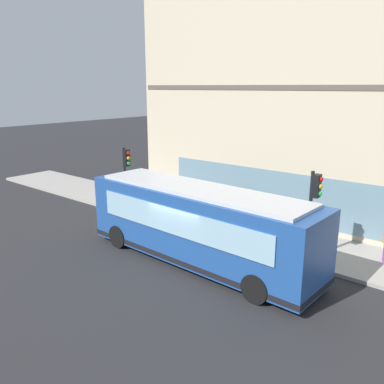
{
  "coord_description": "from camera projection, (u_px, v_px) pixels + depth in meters",
  "views": [
    {
      "loc": [
        -11.21,
        -9.37,
        6.81
      ],
      "look_at": [
        2.04,
        1.47,
        2.28
      ],
      "focal_mm": 37.44,
      "sensor_mm": 36.0,
      "label": 1
    }
  ],
  "objects": [
    {
      "name": "newspaper_vending_box",
      "position": [
        248.0,
        228.0,
        18.15
      ],
      "size": [
        0.44,
        0.42,
        0.9
      ],
      "color": "#197233",
      "rests_on": "sidewalk_curb"
    },
    {
      "name": "sidewalk_curb",
      "position": [
        247.0,
        232.0,
        19.16
      ],
      "size": [
        3.66,
        40.0,
        0.15
      ],
      "primitive_type": "cube",
      "color": "#9E9991",
      "rests_on": "ground"
    },
    {
      "name": "fire_hydrant",
      "position": [
        221.0,
        213.0,
        20.61
      ],
      "size": [
        0.35,
        0.35,
        0.74
      ],
      "color": "yellow",
      "rests_on": "sidewalk_curb"
    },
    {
      "name": "ground",
      "position": [
        188.0,
        264.0,
        15.87
      ],
      "size": [
        120.0,
        120.0,
        0.0
      ],
      "primitive_type": "plane",
      "color": "#262628"
    },
    {
      "name": "traffic_light_near_corner",
      "position": [
        314.0,
        199.0,
        15.27
      ],
      "size": [
        0.32,
        0.49,
        3.57
      ],
      "color": "black",
      "rests_on": "sidewalk_curb"
    },
    {
      "name": "traffic_light_down_block",
      "position": [
        126.0,
        167.0,
        21.77
      ],
      "size": [
        0.32,
        0.49,
        3.47
      ],
      "color": "black",
      "rests_on": "sidewalk_curb"
    },
    {
      "name": "pedestrian_near_hydrant",
      "position": [
        179.0,
        201.0,
        20.26
      ],
      "size": [
        0.32,
        0.32,
        1.79
      ],
      "color": "#3359A5",
      "rests_on": "sidewalk_curb"
    },
    {
      "name": "city_bus_nearside",
      "position": [
        199.0,
        225.0,
        15.65
      ],
      "size": [
        2.92,
        10.13,
        3.07
      ],
      "color": "#1E478C",
      "rests_on": "ground"
    },
    {
      "name": "building_corner",
      "position": [
        311.0,
        99.0,
        22.31
      ],
      "size": [
        8.95,
        16.94,
        12.29
      ],
      "color": "beige",
      "rests_on": "ground"
    }
  ]
}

